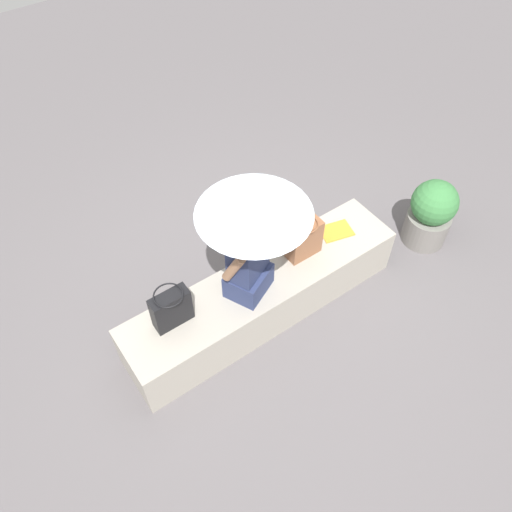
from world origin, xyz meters
TOP-DOWN VIEW (x-y plane):
  - ground_plane at (0.00, 0.00)m, footprint 14.00×14.00m
  - stone_bench at (0.00, 0.00)m, footprint 2.49×0.55m
  - person_seated at (0.15, 0.01)m, footprint 0.51×0.40m
  - parasol at (0.15, 0.08)m, footprint 0.80×0.80m
  - handbag_black at (0.80, -0.07)m, footprint 0.30×0.22m
  - tote_bag_canvas at (-0.43, -0.04)m, footprint 0.30×0.22m
  - magazine at (-0.83, -0.05)m, footprint 0.32×0.26m
  - planter_near at (-1.79, 0.21)m, footprint 0.43×0.43m

SIDE VIEW (x-z plane):
  - ground_plane at x=0.00m, z-range 0.00..0.00m
  - stone_bench at x=0.00m, z-range 0.00..0.47m
  - planter_near at x=-1.79m, z-range 0.00..0.71m
  - magazine at x=-0.83m, z-range 0.47..0.48m
  - handbag_black at x=0.80m, z-range 0.47..0.81m
  - tote_bag_canvas at x=-0.43m, z-range 0.47..0.83m
  - person_seated at x=0.15m, z-range 0.41..1.31m
  - parasol at x=0.15m, z-range 0.91..2.03m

